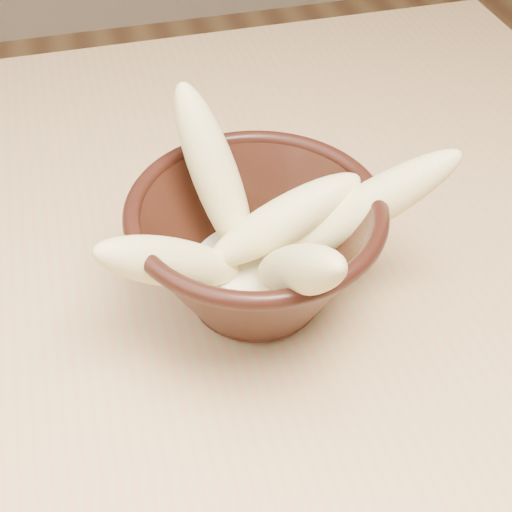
{
  "coord_description": "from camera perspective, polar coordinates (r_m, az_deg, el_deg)",
  "views": [
    {
      "loc": [
        0.05,
        -0.45,
        1.18
      ],
      "look_at": [
        0.16,
        -0.07,
        0.8
      ],
      "focal_mm": 50.0,
      "sensor_mm": 36.0,
      "label": 1
    }
  ],
  "objects": [
    {
      "name": "banana_left",
      "position": [
        0.51,
        -6.77,
        -0.5
      ],
      "size": [
        0.13,
        0.07,
        0.11
      ],
      "primitive_type": "ellipsoid",
      "rotation": [
        0.95,
        0.0,
        -1.26
      ],
      "color": "#DCCD82",
      "rests_on": "bowl"
    },
    {
      "name": "banana_right",
      "position": [
        0.54,
        8.49,
        3.69
      ],
      "size": [
        0.16,
        0.06,
        0.12
      ],
      "primitive_type": "ellipsoid",
      "rotation": [
        0.98,
        0.0,
        1.44
      ],
      "color": "#DCCD82",
      "rests_on": "bowl"
    },
    {
      "name": "milk_puddle",
      "position": [
        0.56,
        0.0,
        -1.24
      ],
      "size": [
        0.11,
        0.11,
        0.01
      ],
      "primitive_type": "cylinder",
      "color": "#FFF9CD",
      "rests_on": "bowl"
    },
    {
      "name": "bowl",
      "position": [
        0.54,
        0.0,
        0.69
      ],
      "size": [
        0.19,
        0.19,
        0.1
      ],
      "rotation": [
        0.0,
        0.0,
        -0.3
      ],
      "color": "black",
      "rests_on": "table"
    },
    {
      "name": "banana_front",
      "position": [
        0.47,
        3.32,
        -1.16
      ],
      "size": [
        0.05,
        0.14,
        0.14
      ],
      "primitive_type": "ellipsoid",
      "rotation": [
        0.79,
        0.0,
        0.09
      ],
      "color": "#DCCD82",
      "rests_on": "bowl"
    },
    {
      "name": "table",
      "position": [
        0.68,
        -14.35,
        -6.42
      ],
      "size": [
        1.2,
        0.8,
        0.75
      ],
      "color": "tan",
      "rests_on": "ground"
    },
    {
      "name": "banana_across",
      "position": [
        0.53,
        2.34,
        2.92
      ],
      "size": [
        0.14,
        0.05,
        0.08
      ],
      "primitive_type": "ellipsoid",
      "rotation": [
        1.22,
        0.0,
        1.7
      ],
      "color": "#DCCD82",
      "rests_on": "bowl"
    },
    {
      "name": "banana_upright",
      "position": [
        0.54,
        -3.31,
        6.52
      ],
      "size": [
        0.08,
        0.11,
        0.14
      ],
      "primitive_type": "ellipsoid",
      "rotation": [
        0.53,
        0.0,
        3.57
      ],
      "color": "#DCCD82",
      "rests_on": "bowl"
    }
  ]
}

